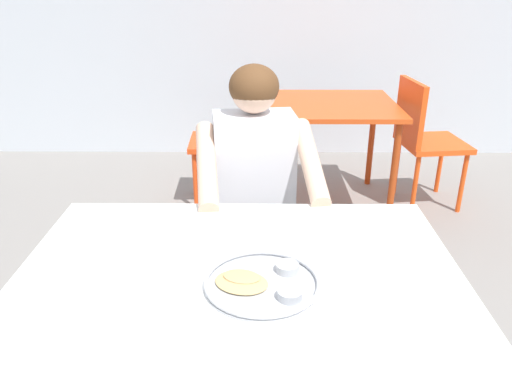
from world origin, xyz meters
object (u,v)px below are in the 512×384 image
at_px(table_foreground, 239,295).
at_px(chair_red_left, 231,135).
at_px(diner_foreground, 257,185).
at_px(table_background_red, 326,115).
at_px(thali_tray, 262,282).
at_px(chair_red_right, 423,134).
at_px(chair_foreground, 252,207).

relative_size(table_foreground, chair_red_left, 1.54).
xyz_separation_m(diner_foreground, table_background_red, (0.46, 1.37, -0.07)).
height_order(thali_tray, chair_red_right, chair_red_right).
distance_m(table_foreground, chair_red_left, 2.15).
bearing_deg(chair_red_right, diner_foreground, -129.61).
distance_m(chair_foreground, chair_red_left, 1.19).
xyz_separation_m(table_foreground, diner_foreground, (0.05, 0.73, 0.04)).
bearing_deg(chair_red_left, table_foreground, -86.21).
relative_size(table_foreground, diner_foreground, 1.07).
xyz_separation_m(thali_tray, diner_foreground, (-0.02, 0.77, -0.04)).
height_order(chair_foreground, chair_red_left, chair_foreground).
height_order(thali_tray, chair_foreground, chair_foreground).
bearing_deg(chair_red_left, chair_red_right, -1.75).
bearing_deg(chair_red_right, chair_foreground, -135.34).
bearing_deg(thali_tray, diner_foreground, 91.63).
bearing_deg(chair_red_left, chair_foreground, -82.01).
height_order(diner_foreground, chair_red_left, diner_foreground).
xyz_separation_m(table_background_red, chair_red_right, (0.67, -0.01, -0.13)).
relative_size(chair_foreground, chair_red_right, 1.00).
relative_size(table_background_red, chair_red_left, 1.12).
bearing_deg(diner_foreground, chair_foreground, 95.38).
bearing_deg(table_foreground, thali_tray, -35.16).
bearing_deg(diner_foreground, thali_tray, -88.37).
xyz_separation_m(chair_foreground, chair_red_left, (-0.17, 1.18, -0.01)).
xyz_separation_m(thali_tray, chair_red_left, (-0.21, 2.18, -0.26)).
bearing_deg(chair_red_left, table_background_red, -2.95).
height_order(table_foreground, chair_foreground, chair_foreground).
bearing_deg(table_background_red, table_foreground, -103.58).
xyz_separation_m(thali_tray, table_background_red, (0.44, 2.15, -0.11)).
xyz_separation_m(chair_foreground, chair_red_right, (1.15, 1.14, 0.01)).
height_order(chair_foreground, chair_red_right, chair_red_right).
height_order(table_foreground, chair_red_left, chair_red_left).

